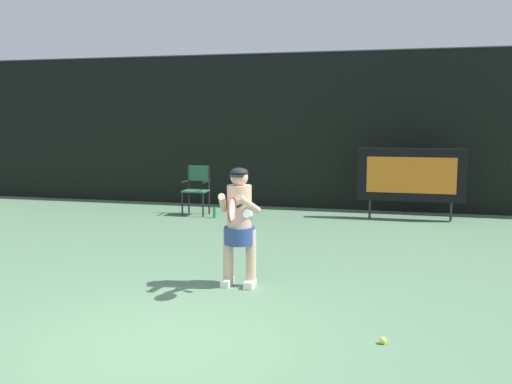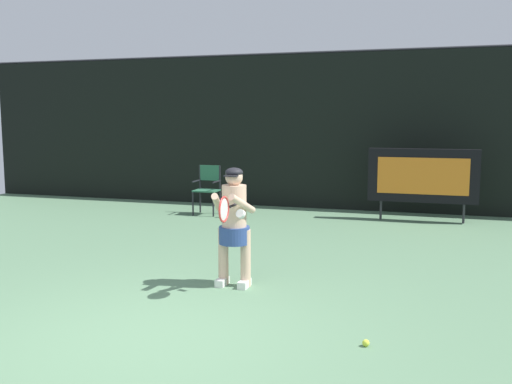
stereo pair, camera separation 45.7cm
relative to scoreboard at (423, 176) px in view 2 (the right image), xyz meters
name	(u,v)px [view 2 (the right image)]	position (x,y,z in m)	size (l,w,h in m)	color
ground	(136,347)	(-2.39, -7.59, -0.96)	(18.00, 22.00, 0.03)	#587D5C
backdrop_screen	(319,132)	(-2.39, 1.09, 0.86)	(18.00, 0.12, 3.66)	black
scoreboard	(423,176)	(0.00, 0.00, 0.00)	(2.20, 0.21, 1.50)	black
umpire_chair	(208,186)	(-4.56, -0.50, -0.33)	(0.52, 0.44, 1.08)	black
water_bottle	(224,212)	(-4.04, -0.82, -0.82)	(0.07, 0.07, 0.27)	#1C9442
tennis_player	(234,221)	(-2.16, -5.47, -0.12)	(0.54, 0.62, 1.51)	white
tennis_racket	(225,209)	(-2.10, -5.98, 0.12)	(0.03, 0.60, 0.31)	black
tennis_ball_spare	(366,343)	(-0.33, -6.95, -0.91)	(0.07, 0.07, 0.07)	#CCDB3D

